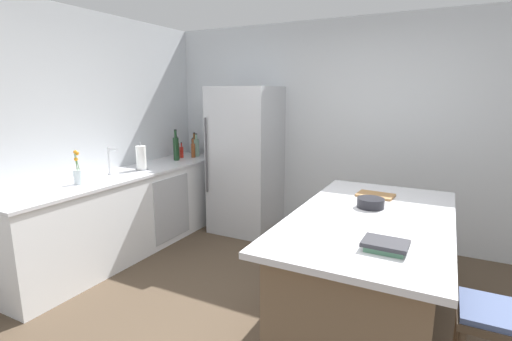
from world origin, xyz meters
TOP-DOWN VIEW (x-y plane):
  - ground_plane at (0.00, 0.00)m, footprint 7.20×7.20m
  - wall_rear at (0.00, 2.25)m, footprint 6.00×0.10m
  - wall_left at (-2.45, 0.00)m, footprint 0.10×6.00m
  - counter_run_left at (-2.09, 0.67)m, footprint 0.65×2.88m
  - kitchen_island at (0.58, 0.39)m, footprint 1.06×1.94m
  - refrigerator at (-1.24, 1.85)m, footprint 0.78×0.73m
  - bar_stool at (1.31, -0.18)m, footprint 0.36×0.36m
  - sink_faucet at (-2.14, 0.50)m, footprint 0.15×0.05m
  - flower_vase at (-2.08, 0.07)m, footprint 0.08×0.08m
  - paper_towel_roll at (-2.04, 0.86)m, footprint 0.14×0.14m
  - whiskey_bottle at (-2.15, 2.00)m, footprint 0.09×0.09m
  - gin_bottle at (-2.05, 1.91)m, footprint 0.08×0.08m
  - vinegar_bottle at (-2.03, 1.80)m, footprint 0.05×0.05m
  - hot_sauce_bottle at (-2.15, 1.72)m, footprint 0.05×0.05m
  - syrup_bottle at (-2.15, 1.61)m, footprint 0.06×0.06m
  - wine_bottle at (-2.09, 1.53)m, footprint 0.07×0.07m
  - cookbook_stack at (0.76, -0.19)m, footprint 0.25×0.19m
  - mixing_bowl at (0.53, 0.58)m, footprint 0.20×0.20m
  - cutting_board at (0.51, 0.92)m, footprint 0.31×0.23m

SIDE VIEW (x-z plane):
  - ground_plane at x=0.00m, z-range 0.00..0.00m
  - counter_run_left at x=-2.09m, z-range 0.00..0.90m
  - kitchen_island at x=0.58m, z-range 0.01..0.91m
  - bar_stool at x=1.31m, z-range 0.22..0.91m
  - cutting_board at x=0.51m, z-range 0.90..0.92m
  - refrigerator at x=-1.24m, z-range 0.00..1.83m
  - cookbook_stack at x=0.76m, z-range 0.90..0.96m
  - mixing_bowl at x=0.53m, z-range 0.90..0.98m
  - hot_sauce_bottle at x=-2.15m, z-range 0.88..1.08m
  - flower_vase at x=-2.08m, z-range 0.84..1.16m
  - vinegar_bottle at x=-2.03m, z-range 0.87..1.14m
  - syrup_bottle at x=-2.15m, z-range 0.87..1.16m
  - whiskey_bottle at x=-2.15m, z-range 0.87..1.18m
  - gin_bottle at x=-2.05m, z-range 0.87..1.18m
  - paper_towel_roll at x=-2.04m, z-range 0.88..1.19m
  - sink_faucet at x=-2.14m, z-range 0.91..1.21m
  - wine_bottle at x=-2.09m, z-range 0.86..1.26m
  - wall_rear at x=0.00m, z-range 0.00..2.60m
  - wall_left at x=-2.45m, z-range 0.00..2.60m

